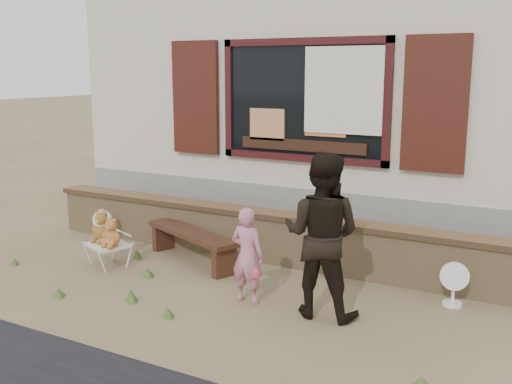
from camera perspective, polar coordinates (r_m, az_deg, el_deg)
The scene contains 12 objects.
ground at distance 7.11m, azimuth -2.37°, elevation -8.78°, with size 80.00×80.00×0.00m, color brown.
shopfront at distance 10.77m, azimuth 10.19°, elevation 8.88°, with size 8.04×5.13×4.00m.
brick_wall at distance 7.84m, azimuth 1.42°, elevation -4.21°, with size 7.10×0.36×0.67m.
bench at distance 7.85m, azimuth -6.16°, elevation -4.51°, with size 1.65×0.94×0.42m.
folding_chair at distance 7.89m, azimuth -13.91°, elevation -4.99°, with size 0.61×0.58×0.30m.
teddy_bear_left at distance 7.95m, azimuth -14.43°, elevation -3.14°, with size 0.30×0.26×0.41m, color brown, non-canonical shape.
teddy_bear_right at distance 7.71m, azimuth -13.55°, elevation -3.70°, with size 0.27×0.24×0.37m, color #995D2A, non-canonical shape.
child at distance 6.43m, azimuth -0.82°, elevation -6.05°, with size 0.38×0.25×1.05m, color pink.
adult at distance 6.06m, azimuth 6.28°, elevation -4.10°, with size 0.82×0.64×1.69m, color black.
fan_left at distance 8.99m, azimuth -14.29°, elevation -3.14°, with size 0.31×0.21×0.49m.
fan_right at distance 6.75m, azimuth 18.31°, elevation -8.28°, with size 0.32×0.21×0.49m.
grass_tufts at distance 6.87m, azimuth -10.16°, elevation -9.22°, with size 5.50×1.65×0.15m.
Camera 1 is at (3.48, -5.69, 2.48)m, focal length 42.00 mm.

